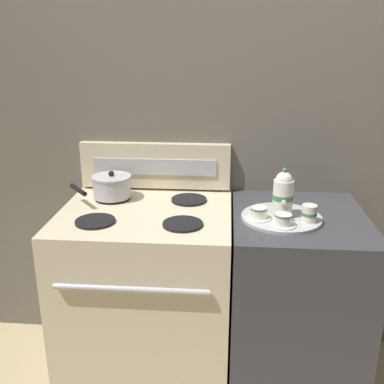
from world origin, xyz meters
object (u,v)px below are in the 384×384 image
object	(u,v)px
saucepan	(111,186)
teacup_left	(259,213)
creamer_jug	(309,213)
stove	(148,296)
teapot	(283,194)
serving_tray	(281,218)
teacup_right	(283,220)

from	to	relation	value
saucepan	teacup_left	world-z (taller)	saucepan
creamer_jug	teacup_left	bearing A→B (deg)	175.62
saucepan	creamer_jug	xyz separation A→B (m)	(0.91, -0.25, -0.01)
stove	creamer_jug	distance (m)	0.88
stove	teapot	size ratio (longest dim) A/B	4.13
serving_tray	teacup_left	size ratio (longest dim) A/B	3.23
teacup_left	teacup_right	size ratio (longest dim) A/B	1.00
stove	teacup_right	distance (m)	0.79
teacup_right	creamer_jug	world-z (taller)	creamer_jug
stove	serving_tray	distance (m)	0.76
teacup_left	creamer_jug	world-z (taller)	creamer_jug
stove	creamer_jug	xyz separation A→B (m)	(0.72, -0.10, 0.49)
stove	saucepan	distance (m)	0.56
saucepan	teacup_left	bearing A→B (deg)	-18.51
serving_tray	teacup_left	xyz separation A→B (m)	(-0.10, -0.04, 0.03)
stove	teacup_right	xyz separation A→B (m)	(0.60, -0.15, 0.48)
stove	teacup_left	xyz separation A→B (m)	(0.51, -0.08, 0.48)
saucepan	serving_tray	world-z (taller)	saucepan
saucepan	serving_tray	size ratio (longest dim) A/B	0.82
teacup_left	teapot	bearing A→B (deg)	19.40
stove	serving_tray	bearing A→B (deg)	-4.47
serving_tray	teacup_left	world-z (taller)	teacup_left
teacup_right	serving_tray	bearing A→B (deg)	86.56
teacup_right	teacup_left	bearing A→B (deg)	143.87
serving_tray	teapot	bearing A→B (deg)	-76.17
serving_tray	creamer_jug	bearing A→B (deg)	-26.42
stove	teapot	world-z (taller)	teapot
saucepan	teacup_left	distance (m)	0.74
stove	teacup_left	size ratio (longest dim) A/B	8.34
teapot	teacup_right	world-z (taller)	teapot
creamer_jug	saucepan	bearing A→B (deg)	164.59
saucepan	teapot	xyz separation A→B (m)	(0.80, -0.20, 0.05)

